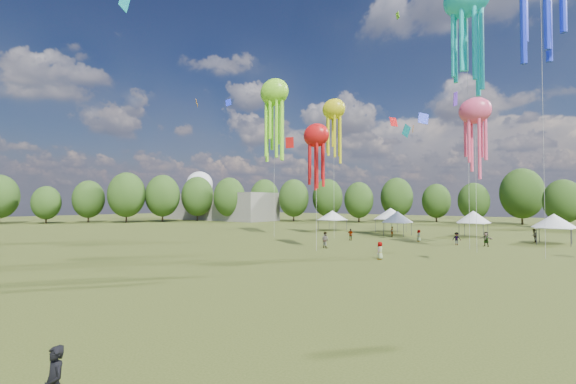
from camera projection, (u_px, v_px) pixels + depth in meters
The scene contains 9 objects.
ground at pixel (35, 340), 14.46m from camera, with size 300.00×300.00×0.00m, color #384416.
spectator_near at pixel (325, 240), 43.60m from camera, with size 0.91×0.71×1.87m, color gray.
spectators_far at pixel (451, 238), 47.29m from camera, with size 21.27×27.44×1.79m.
festival_tents at pixel (414, 216), 61.28m from camera, with size 39.26×11.14×4.30m.
show_kites at pixel (410, 57), 44.89m from camera, with size 39.61×16.36×32.42m.
small_kites at pixel (396, 5), 47.32m from camera, with size 69.68×59.82×44.04m.
treeline at pixel (436, 195), 66.13m from camera, with size 201.57×95.24×13.43m.
hangar at pixel (217, 207), 115.64m from camera, with size 40.00×12.00×8.00m, color gray.
radome at pixel (200, 189), 130.41m from camera, with size 9.00×9.00×16.00m.
Camera 1 is at (16.67, -5.47, 5.28)m, focal length 23.56 mm.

